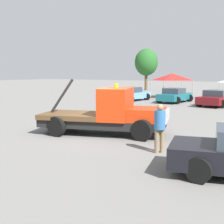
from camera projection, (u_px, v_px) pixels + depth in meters
name	position (u px, v px, depth m)	size (l,w,h in m)	color
ground_plane	(103.00, 134.00, 14.25)	(160.00, 160.00, 0.00)	slate
tow_truck	(110.00, 115.00, 14.05)	(6.09, 3.69, 2.51)	black
person_near_truck	(160.00, 125.00, 10.83)	(0.38, 0.38, 1.73)	#847051
parked_car_skyblue	(131.00, 94.00, 30.55)	(2.60, 4.53, 1.34)	#669ED1
parked_car_teal	(175.00, 95.00, 28.91)	(2.54, 4.36, 1.34)	#196670
parked_car_maroon	(218.00, 98.00, 25.93)	(2.96, 4.85, 1.34)	maroon
canopy_tent_red	(172.00, 77.00, 34.09)	(3.56, 3.56, 2.65)	#9E9EA3
tree_left	(146.00, 62.00, 48.03)	(3.57, 3.57, 6.37)	brown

